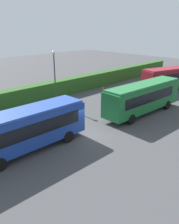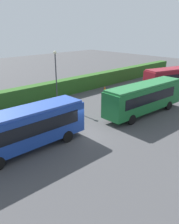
{
  "view_description": "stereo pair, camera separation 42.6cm",
  "coord_description": "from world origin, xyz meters",
  "px_view_note": "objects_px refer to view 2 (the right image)",
  "views": [
    {
      "loc": [
        -12.98,
        -13.82,
        9.07
      ],
      "look_at": [
        1.56,
        0.63,
        1.5
      ],
      "focal_mm": 37.96,
      "sensor_mm": 36.0,
      "label": 1
    },
    {
      "loc": [
        -12.68,
        -14.12,
        9.07
      ],
      "look_at": [
        1.56,
        0.63,
        1.5
      ],
      "focal_mm": 37.96,
      "sensor_mm": 36.0,
      "label": 2
    }
  ],
  "objects_px": {
    "bus_green": "(144,97)",
    "lamppost": "(56,73)",
    "traffic_cone": "(105,88)",
    "bus_maroon": "(176,77)",
    "person_center": "(123,100)",
    "bus_blue": "(27,127)"
  },
  "relations": [
    {
      "from": "bus_blue",
      "to": "person_center",
      "type": "xyz_separation_m",
      "value": [
        12.9,
        1.02,
        -0.87
      ]
    },
    {
      "from": "person_center",
      "to": "bus_maroon",
      "type": "bearing_deg",
      "value": 77.35
    },
    {
      "from": "traffic_cone",
      "to": "bus_maroon",
      "type": "bearing_deg",
      "value": -42.37
    },
    {
      "from": "bus_green",
      "to": "traffic_cone",
      "type": "height_order",
      "value": "bus_green"
    },
    {
      "from": "bus_maroon",
      "to": "person_center",
      "type": "height_order",
      "value": "bus_maroon"
    },
    {
      "from": "bus_blue",
      "to": "bus_maroon",
      "type": "relative_size",
      "value": 0.9
    },
    {
      "from": "bus_blue",
      "to": "traffic_cone",
      "type": "relative_size",
      "value": 16.02
    },
    {
      "from": "person_center",
      "to": "traffic_cone",
      "type": "height_order",
      "value": "person_center"
    },
    {
      "from": "bus_maroon",
      "to": "traffic_cone",
      "type": "distance_m",
      "value": 10.57
    },
    {
      "from": "person_center",
      "to": "bus_green",
      "type": "bearing_deg",
      "value": -10.06
    },
    {
      "from": "traffic_cone",
      "to": "person_center",
      "type": "bearing_deg",
      "value": -122.94
    },
    {
      "from": "bus_green",
      "to": "lamppost",
      "type": "distance_m",
      "value": 10.39
    },
    {
      "from": "bus_green",
      "to": "bus_maroon",
      "type": "distance_m",
      "value": 12.39
    },
    {
      "from": "bus_maroon",
      "to": "traffic_cone",
      "type": "bearing_deg",
      "value": 154.1
    },
    {
      "from": "person_center",
      "to": "lamppost",
      "type": "relative_size",
      "value": 0.3
    },
    {
      "from": "bus_green",
      "to": "person_center",
      "type": "height_order",
      "value": "bus_green"
    },
    {
      "from": "person_center",
      "to": "traffic_cone",
      "type": "relative_size",
      "value": 3.16
    },
    {
      "from": "bus_maroon",
      "to": "traffic_cone",
      "type": "relative_size",
      "value": 17.75
    },
    {
      "from": "traffic_cone",
      "to": "bus_green",
      "type": "bearing_deg",
      "value": -114.45
    },
    {
      "from": "bus_green",
      "to": "person_center",
      "type": "relative_size",
      "value": 5.62
    },
    {
      "from": "lamppost",
      "to": "bus_green",
      "type": "bearing_deg",
      "value": -62.03
    },
    {
      "from": "bus_blue",
      "to": "person_center",
      "type": "bearing_deg",
      "value": -174.91
    }
  ]
}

